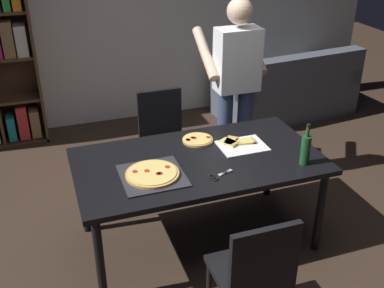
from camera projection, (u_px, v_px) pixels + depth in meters
name	position (u px, v px, depth m)	size (l,w,h in m)	color
ground_plane	(198.00, 239.00, 3.80)	(12.00, 12.00, 0.00)	#38281E
back_wall	(122.00, 4.00, 5.32)	(6.40, 0.10, 2.80)	silver
dining_table	(199.00, 167.00, 3.48)	(1.83, 0.98, 0.75)	black
chair_near_camera	(255.00, 271.00, 2.74)	(0.42, 0.42, 0.90)	black
chair_far_side	(163.00, 133.00, 4.38)	(0.42, 0.42, 0.90)	black
couch	(287.00, 92.00, 5.87)	(1.78, 1.02, 0.85)	#4C515B
person_serving_pizza	(236.00, 84.00, 4.15)	(0.55, 0.54, 1.75)	#38476B
pepperoni_pizza_on_tray	(152.00, 174.00, 3.23)	(0.44, 0.44, 0.04)	#2D2D33
pizza_slices_on_towel	(240.00, 144.00, 3.64)	(0.36, 0.30, 0.03)	white
wine_bottle	(306.00, 149.00, 3.33)	(0.07, 0.07, 0.32)	#194723
kitchen_scissors	(218.00, 176.00, 3.23)	(0.20, 0.12, 0.01)	silver
second_pizza_plain	(198.00, 140.00, 3.70)	(0.24, 0.24, 0.03)	tan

